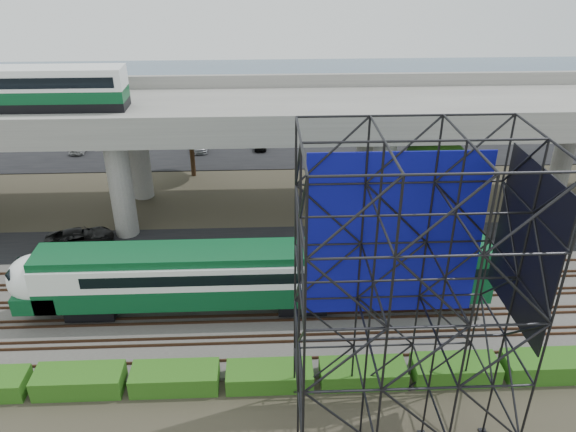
{
  "coord_description": "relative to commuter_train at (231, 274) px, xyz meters",
  "views": [
    {
      "loc": [
        0.99,
        -26.81,
        21.94
      ],
      "look_at": [
        2.44,
        6.0,
        4.72
      ],
      "focal_mm": 35.0,
      "sensor_mm": 36.0,
      "label": 1
    }
  ],
  "objects": [
    {
      "name": "scaffold_tower",
      "position": [
        8.05,
        -9.98,
        4.59
      ],
      "size": [
        9.36,
        6.36,
        15.0
      ],
      "color": "black",
      "rests_on": "ground"
    },
    {
      "name": "rail_tracks",
      "position": [
        1.25,
        -0.0,
        -2.6
      ],
      "size": [
        90.0,
        9.52,
        0.16
      ],
      "color": "#472D1E",
      "rests_on": "ballast_bed"
    },
    {
      "name": "hedge_strip",
      "position": [
        2.26,
        -6.3,
        -2.32
      ],
      "size": [
        34.6,
        1.8,
        1.2
      ],
      "color": "#275312",
      "rests_on": "ground"
    },
    {
      "name": "overpass",
      "position": [
        0.12,
        14.0,
        5.33
      ],
      "size": [
        80.0,
        12.0,
        12.4
      ],
      "color": "#9E9B93",
      "rests_on": "ground"
    },
    {
      "name": "suv",
      "position": [
        -11.88,
        8.66,
        -2.11
      ],
      "size": [
        5.41,
        3.54,
        1.38
      ],
      "primitive_type": "imported",
      "rotation": [
        0.0,
        0.0,
        1.84
      ],
      "color": "black",
      "rests_on": "service_road"
    },
    {
      "name": "ballast_bed",
      "position": [
        1.25,
        0.0,
        -2.78
      ],
      "size": [
        90.0,
        12.0,
        0.2
      ],
      "primitive_type": "cube",
      "color": "slate",
      "rests_on": "ground"
    },
    {
      "name": "parking_lot",
      "position": [
        1.25,
        32.0,
        -2.84
      ],
      "size": [
        90.0,
        18.0,
        0.08
      ],
      "primitive_type": "cube",
      "color": "black",
      "rests_on": "ground"
    },
    {
      "name": "parked_cars",
      "position": [
        2.82,
        31.76,
        -2.19
      ],
      "size": [
        39.39,
        9.5,
        1.26
      ],
      "color": "silver",
      "rests_on": "parking_lot"
    },
    {
      "name": "commuter_train",
      "position": [
        0.0,
        0.0,
        0.0
      ],
      "size": [
        29.3,
        3.06,
        4.3
      ],
      "color": "black",
      "rests_on": "rail_tracks"
    },
    {
      "name": "harbor_water",
      "position": [
        1.25,
        54.0,
        -2.87
      ],
      "size": [
        140.0,
        40.0,
        0.03
      ],
      "primitive_type": "cube",
      "color": "#41536B",
      "rests_on": "ground"
    },
    {
      "name": "ground",
      "position": [
        1.25,
        -2.0,
        -2.88
      ],
      "size": [
        140.0,
        140.0,
        0.0
      ],
      "primitive_type": "plane",
      "color": "#474233",
      "rests_on": "ground"
    },
    {
      "name": "trees",
      "position": [
        -3.41,
        14.17,
        2.69
      ],
      "size": [
        40.94,
        16.94,
        7.69
      ],
      "color": "#382314",
      "rests_on": "ground"
    },
    {
      "name": "service_road",
      "position": [
        1.25,
        8.5,
        -2.84
      ],
      "size": [
        90.0,
        5.0,
        0.08
      ],
      "primitive_type": "cube",
      "color": "black",
      "rests_on": "ground"
    }
  ]
}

